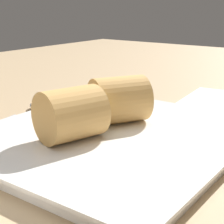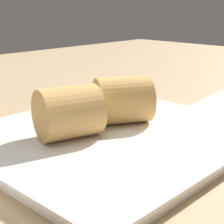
# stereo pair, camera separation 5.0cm
# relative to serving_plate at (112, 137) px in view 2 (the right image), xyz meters

# --- Properties ---
(table_surface) EXTENTS (1.80, 1.40, 0.02)m
(table_surface) POSITION_rel_serving_plate_xyz_m (-0.03, -0.02, -0.02)
(table_surface) COLOR tan
(table_surface) RESTS_ON ground
(serving_plate) EXTENTS (0.29, 0.26, 0.01)m
(serving_plate) POSITION_rel_serving_plate_xyz_m (0.00, 0.00, 0.00)
(serving_plate) COLOR white
(serving_plate) RESTS_ON table_surface
(roll_front_left) EXTENTS (0.08, 0.07, 0.05)m
(roll_front_left) POSITION_rel_serving_plate_xyz_m (0.04, -0.02, 0.03)
(roll_front_left) COLOR #DBA356
(roll_front_left) RESTS_ON serving_plate
(roll_front_right) EXTENTS (0.08, 0.08, 0.05)m
(roll_front_right) POSITION_rel_serving_plate_xyz_m (-0.03, -0.01, 0.03)
(roll_front_right) COLOR #DBA356
(roll_front_right) RESTS_ON serving_plate
(spoon) EXTENTS (0.19, 0.04, 0.01)m
(spoon) POSITION_rel_serving_plate_xyz_m (-0.03, -0.16, -0.00)
(spoon) COLOR silver
(spoon) RESTS_ON table_surface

